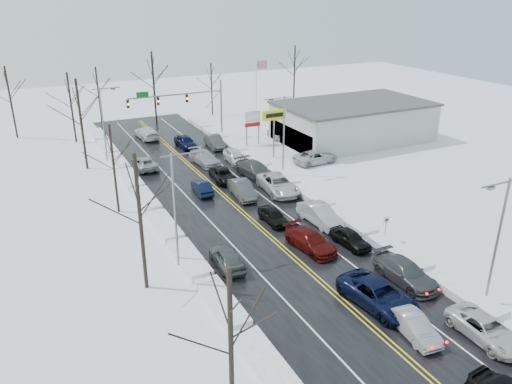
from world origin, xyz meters
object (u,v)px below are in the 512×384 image
traffic_signal_mast (187,101)px  oncoming_car_0 (202,193)px  flagpole (257,88)px  tires_plus_sign (274,118)px  dealership_building (353,121)px

traffic_signal_mast → oncoming_car_0: size_ratio=3.25×
flagpole → oncoming_car_0: size_ratio=2.44×
tires_plus_sign → dealership_building: (13.48, 2.01, -2.34)m
tires_plus_sign → traffic_signal_mast: bearing=120.5°
tires_plus_sign → dealership_building: bearing=8.5°
traffic_signal_mast → oncoming_car_0: 20.70m
traffic_signal_mast → dealership_building: (20.53, -9.99, -2.82)m
tires_plus_sign → oncoming_car_0: size_ratio=1.47×
traffic_signal_mast → oncoming_car_0: traffic_signal_mast is taller
tires_plus_sign → oncoming_car_0: bearing=-149.4°
tires_plus_sign → oncoming_car_0: (-12.28, -7.27, -4.99)m
traffic_signal_mast → oncoming_car_0: bearing=-105.2°
tires_plus_sign → flagpole: (4.67, 14.01, 0.93)m
tires_plus_sign → dealership_building: tires_plus_sign is taller
oncoming_car_0 → traffic_signal_mast: bearing=-100.7°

